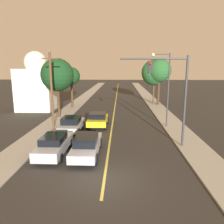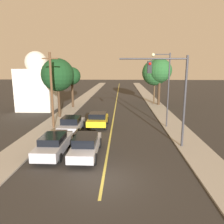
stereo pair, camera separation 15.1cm
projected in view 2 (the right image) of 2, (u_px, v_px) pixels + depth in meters
The scene contains 16 objects.
ground_plane at pixel (103, 180), 12.32m from camera, with size 200.00×200.00×0.00m, color #2D2B28.
road_surface at pixel (117, 96), 47.54m from camera, with size 10.80×80.00×0.01m.
sidewalk_left at pixel (87, 96), 47.83m from camera, with size 2.50×80.00×0.12m.
sidewalk_right at pixel (148, 96), 47.23m from camera, with size 2.50×80.00×0.12m.
car_near_lane_front at pixel (86, 145), 15.59m from camera, with size 1.86×5.02×1.53m.
car_near_lane_second at pixel (98, 119), 23.28m from camera, with size 2.08×3.95×1.51m.
car_outer_lane_front at pixel (54, 144), 15.82m from camera, with size 1.85×4.73×1.47m.
car_outer_lane_second at pixel (72, 124), 21.42m from camera, with size 1.99×4.43×1.50m.
traffic_signal_mast at pixel (171, 86), 16.39m from camera, with size 5.08×0.42×6.98m.
streetlamp_right at pixel (164, 81), 22.05m from camera, with size 1.92×0.36×7.51m.
utility_pole_left at pixel (52, 89), 21.78m from camera, with size 1.60×0.24×7.55m.
tree_left_near at pixel (58, 75), 26.36m from camera, with size 3.96×3.96×7.19m.
tree_left_far at pixel (72, 76), 33.17m from camera, with size 2.65×2.65×6.13m.
tree_right_near at pixel (160, 71), 35.23m from camera, with size 3.82×3.82×7.50m.
tree_right_far at pixel (155, 73), 36.23m from camera, with size 4.25×4.25×7.36m.
domed_building_left at pixel (38, 85), 32.19m from camera, with size 5.03×5.03×8.51m.
Camera 2 is at (1.02, -11.26, 6.24)m, focal length 35.00 mm.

